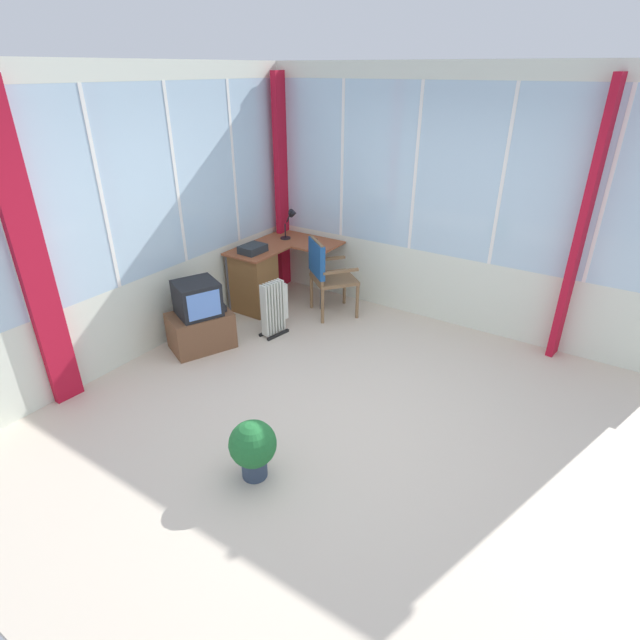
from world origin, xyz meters
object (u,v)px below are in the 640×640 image
desk (257,278)px  desk_lamp (292,219)px  tv_on_stand (200,319)px  potted_plant (253,447)px  paper_tray (253,249)px  wooden_armchair (324,269)px  tv_remote (313,238)px  space_heater (275,308)px

desk → desk_lamp: size_ratio=3.17×
tv_on_stand → potted_plant: (-1.17, -1.71, -0.06)m
paper_tray → desk: bearing=2.7°
desk → potted_plant: size_ratio=2.54×
desk → tv_on_stand: (-1.09, -0.11, -0.08)m
paper_tray → wooden_armchair: wooden_armchair is taller
desk_lamp → tv_remote: size_ratio=2.54×
wooden_armchair → potted_plant: (-2.56, -1.04, -0.33)m
tv_remote → tv_on_stand: tv_remote is taller
desk_lamp → potted_plant: 3.48m
tv_remote → space_heater: (-1.17, -0.27, -0.45)m
space_heater → wooden_armchair: bearing=-15.0°
tv_remote → potted_plant: 3.40m
tv_remote → wooden_armchair: size_ratio=0.16×
paper_tray → space_heater: 0.83m
desk → paper_tray: 0.39m
desk_lamp → tv_on_stand: size_ratio=0.50×
tv_remote → potted_plant: size_ratio=0.32×
desk → potted_plant: 2.90m
desk → tv_on_stand: size_ratio=1.58×
desk → tv_remote: bearing=-22.8°
desk → wooden_armchair: 0.86m
paper_tray → potted_plant: 2.90m
potted_plant → space_heater: bearing=33.8°
wooden_armchair → potted_plant: bearing=-157.8°
space_heater → paper_tray: bearing=58.6°
desk → wooden_armchair: size_ratio=1.26×
desk → tv_on_stand: 1.10m
wooden_armchair → space_heater: wooden_armchair is taller
tv_remote → wooden_armchair: wooden_armchair is taller
wooden_armchair → space_heater: size_ratio=1.50×
space_heater → potted_plant: 2.22m
paper_tray → potted_plant: paper_tray is taller
tv_remote → potted_plant: (-3.01, -1.50, -0.50)m
tv_on_stand → potted_plant: tv_on_stand is taller
tv_remote → tv_on_stand: bearing=-161.3°
wooden_armchair → paper_tray: bearing=115.1°
wooden_armchair → tv_remote: bearing=45.5°
space_heater → tv_remote: bearing=12.8°
potted_plant → paper_tray: bearing=39.5°
potted_plant → desk: bearing=38.9°
tv_remote → paper_tray: bearing=-176.1°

